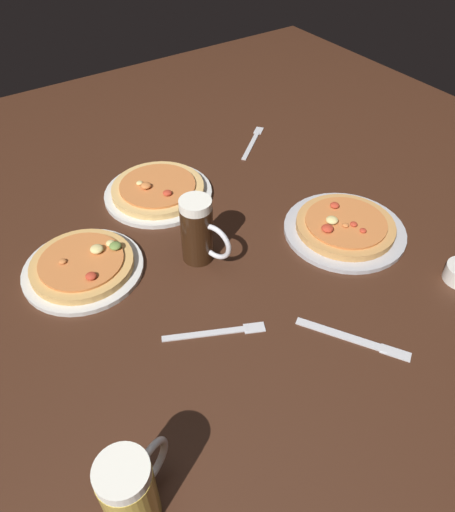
# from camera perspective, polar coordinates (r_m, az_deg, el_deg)

# --- Properties ---
(ground_plane) EXTENTS (2.40, 2.40, 0.03)m
(ground_plane) POSITION_cam_1_polar(r_m,az_deg,el_deg) (1.17, 0.00, -1.25)
(ground_plane) COLOR #3D2114
(pizza_plate_near) EXTENTS (0.31, 0.31, 0.05)m
(pizza_plate_near) POSITION_cam_1_polar(r_m,az_deg,el_deg) (1.26, 13.63, 3.29)
(pizza_plate_near) COLOR #B2B2B7
(pizza_plate_near) RESTS_ON ground_plane
(pizza_plate_far) EXTENTS (0.28, 0.28, 0.05)m
(pizza_plate_far) POSITION_cam_1_polar(r_m,az_deg,el_deg) (1.17, -16.64, -1.13)
(pizza_plate_far) COLOR silver
(pizza_plate_far) RESTS_ON ground_plane
(pizza_plate_side) EXTENTS (0.30, 0.30, 0.05)m
(pizza_plate_side) POSITION_cam_1_polar(r_m,az_deg,el_deg) (1.37, -8.17, 7.64)
(pizza_plate_side) COLOR silver
(pizza_plate_side) RESTS_ON ground_plane
(beer_mug_dark) EXTENTS (0.13, 0.09, 0.15)m
(beer_mug_dark) POSITION_cam_1_polar(r_m,az_deg,el_deg) (0.79, -11.34, -25.34)
(beer_mug_dark) COLOR gold
(beer_mug_dark) RESTS_ON ground_plane
(beer_mug_amber) EXTENTS (0.08, 0.13, 0.17)m
(beer_mug_amber) POSITION_cam_1_polar(r_m,az_deg,el_deg) (1.11, -3.43, 2.91)
(beer_mug_amber) COLOR black
(beer_mug_amber) RESTS_ON ground_plane
(fork_left) EXTENTS (0.20, 0.11, 0.01)m
(fork_left) POSITION_cam_1_polar(r_m,az_deg,el_deg) (1.01, -1.27, -8.91)
(fork_left) COLOR silver
(fork_left) RESTS_ON ground_plane
(knife_right) EXTENTS (0.14, 0.21, 0.01)m
(knife_right) POSITION_cam_1_polar(r_m,az_deg,el_deg) (1.03, 14.54, -9.36)
(knife_right) COLOR silver
(knife_right) RESTS_ON ground_plane
(fork_spare) EXTENTS (0.18, 0.15, 0.01)m
(fork_spare) POSITION_cam_1_polar(r_m,az_deg,el_deg) (1.60, 2.99, 13.32)
(fork_spare) COLOR silver
(fork_spare) RESTS_ON ground_plane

